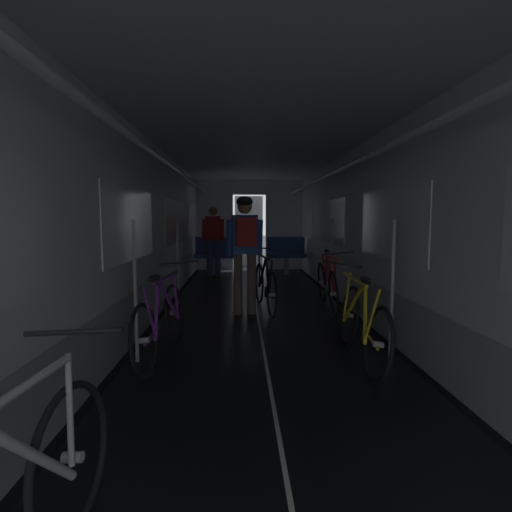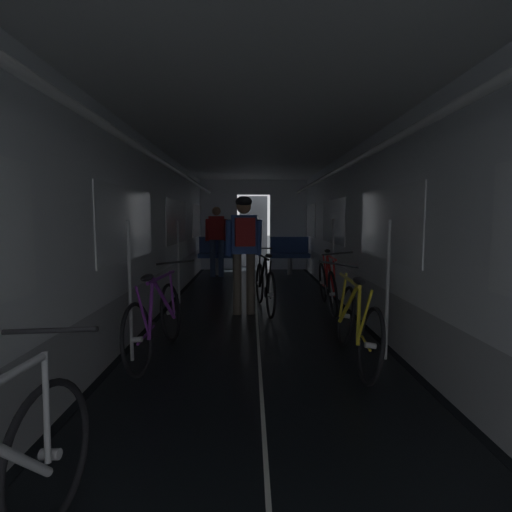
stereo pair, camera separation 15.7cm
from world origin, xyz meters
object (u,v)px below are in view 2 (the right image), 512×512
at_px(person_cyclist_aisle, 244,242).
at_px(bicycle_purple, 156,320).
at_px(bench_seat_far_left, 218,252).
at_px(bicycle_yellow, 356,324).
at_px(person_standing_near_bench, 217,236).
at_px(bench_seat_far_right, 290,252).
at_px(bicycle_black_in_aisle, 265,286).
at_px(bicycle_red, 328,285).

bearing_deg(person_cyclist_aisle, bicycle_purple, -116.51).
bearing_deg(bench_seat_far_left, bicycle_yellow, -73.00).
relative_size(bicycle_purple, person_cyclist_aisle, 0.98).
bearing_deg(person_standing_near_bench, bench_seat_far_right, 11.83).
xyz_separation_m(bicycle_yellow, bicycle_black_in_aisle, (-0.81, 2.19, 0.00)).
xyz_separation_m(bench_seat_far_left, bicycle_yellow, (1.85, -6.04, -0.19)).
relative_size(bench_seat_far_left, person_cyclist_aisle, 0.57).
height_order(bench_seat_far_left, person_cyclist_aisle, person_cyclist_aisle).
relative_size(bicycle_purple, bicycle_black_in_aisle, 1.01).
relative_size(bicycle_red, bicycle_black_in_aisle, 1.01).
bearing_deg(bicycle_purple, bicycle_black_in_aisle, 59.52).
bearing_deg(bicycle_red, bench_seat_far_right, 93.28).
bearing_deg(bench_seat_far_right, person_standing_near_bench, -168.17).
bearing_deg(bicycle_yellow, bicycle_black_in_aisle, 110.40).
xyz_separation_m(bench_seat_far_right, bicycle_yellow, (0.05, -6.04, -0.19)).
bearing_deg(bicycle_purple, person_standing_near_bench, 88.44).
bearing_deg(person_cyclist_aisle, bicycle_black_in_aisle, 40.28).
relative_size(bench_seat_far_right, bicycle_yellow, 0.58).
distance_m(bicycle_yellow, person_standing_near_bench, 5.99).
distance_m(bicycle_purple, bicycle_red, 3.00).
distance_m(bench_seat_far_right, person_cyclist_aisle, 4.29).
bearing_deg(bicycle_red, person_standing_near_bench, 120.64).
height_order(bench_seat_far_left, bicycle_purple, bench_seat_far_left).
relative_size(bench_seat_far_right, bicycle_red, 0.58).
xyz_separation_m(bicycle_red, person_cyclist_aisle, (-1.30, -0.34, 0.69)).
bearing_deg(bicycle_purple, bicycle_red, 43.91).
bearing_deg(bicycle_black_in_aisle, bicycle_red, 4.52).
bearing_deg(bicycle_purple, person_cyclist_aisle, 63.49).
xyz_separation_m(person_cyclist_aisle, bicycle_black_in_aisle, (0.31, 0.26, -0.69)).
bearing_deg(bicycle_red, bicycle_black_in_aisle, -175.48).
xyz_separation_m(bench_seat_far_left, bicycle_black_in_aisle, (1.03, -3.85, -0.18)).
xyz_separation_m(bicycle_purple, person_cyclist_aisle, (0.87, 1.74, 0.69)).
height_order(person_cyclist_aisle, bicycle_black_in_aisle, person_cyclist_aisle).
distance_m(person_cyclist_aisle, bicycle_black_in_aisle, 0.80).
relative_size(bicycle_red, person_standing_near_bench, 1.00).
xyz_separation_m(bicycle_yellow, bicycle_purple, (-1.99, 0.19, 0.00)).
bearing_deg(bicycle_black_in_aisle, bench_seat_far_right, 78.75).
distance_m(bench_seat_far_right, bicycle_purple, 6.18).
height_order(bench_seat_far_left, bicycle_black_in_aisle, bench_seat_far_left).
bearing_deg(bench_seat_far_left, bicycle_red, -61.90).
xyz_separation_m(bench_seat_far_right, person_cyclist_aisle, (-1.08, -4.12, 0.50)).
bearing_deg(bench_seat_far_right, bicycle_red, -86.72).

